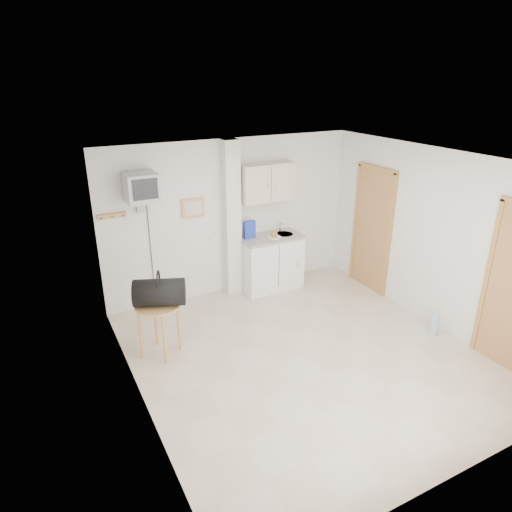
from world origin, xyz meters
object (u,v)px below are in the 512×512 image
crt_television (141,188)px  water_bottle (434,325)px  duffel_bag (159,292)px  round_table (158,312)px

crt_television → water_bottle: size_ratio=6.32×
duffel_bag → round_table: bearing=144.4°
water_bottle → round_table: bearing=159.6°
duffel_bag → water_bottle: size_ratio=2.08×
crt_television → duffel_bag: size_ratio=3.04×
crt_television → duffel_bag: 1.57m
crt_television → duffel_bag: (-0.17, -1.17, -1.03)m
round_table → duffel_bag: bearing=-57.6°
round_table → water_bottle: round_table is taller
crt_television → round_table: crt_television is taller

